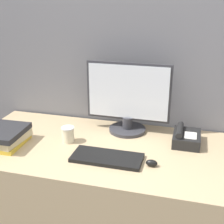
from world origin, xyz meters
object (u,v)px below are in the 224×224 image
(mouse, at_px, (152,163))
(desk_telephone, at_px, (186,138))
(coffee_cup, at_px, (68,134))
(monitor, at_px, (128,101))
(keyboard, at_px, (107,158))
(book_stack, at_px, (5,136))

(mouse, xyz_separation_m, desk_telephone, (0.15, 0.31, 0.02))
(coffee_cup, bearing_deg, mouse, -15.90)
(monitor, height_order, keyboard, monitor)
(keyboard, distance_m, desk_telephone, 0.49)
(keyboard, height_order, mouse, mouse)
(keyboard, relative_size, book_stack, 1.40)
(monitor, distance_m, mouse, 0.48)
(book_stack, distance_m, desk_telephone, 1.05)
(keyboard, bearing_deg, monitor, 86.23)
(desk_telephone, bearing_deg, coffee_cup, -166.70)
(keyboard, relative_size, coffee_cup, 4.00)
(book_stack, bearing_deg, mouse, -1.46)
(monitor, bearing_deg, coffee_cup, -141.28)
(coffee_cup, bearing_deg, desk_telephone, 13.30)
(coffee_cup, distance_m, desk_telephone, 0.69)
(monitor, bearing_deg, desk_telephone, -13.04)
(book_stack, xyz_separation_m, desk_telephone, (1.01, 0.28, -0.01))
(coffee_cup, xyz_separation_m, desk_telephone, (0.67, 0.16, -0.01))
(desk_telephone, bearing_deg, keyboard, -142.71)
(mouse, relative_size, book_stack, 0.23)
(monitor, distance_m, coffee_cup, 0.42)
(mouse, height_order, coffee_cup, coffee_cup)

